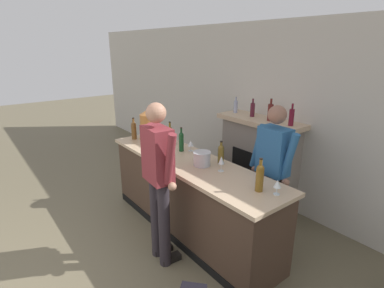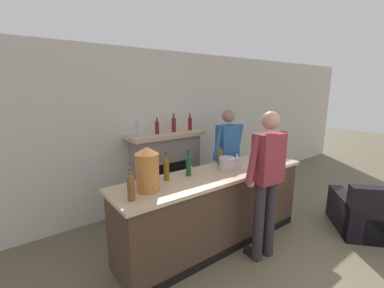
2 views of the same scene
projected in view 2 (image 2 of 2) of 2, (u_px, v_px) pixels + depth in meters
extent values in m
cube|color=beige|center=(165.00, 130.00, 4.67)|extent=(12.00, 0.07, 2.75)
cube|color=#463225|center=(214.00, 210.00, 3.52)|extent=(2.75, 0.68, 0.97)
cube|color=#C8AB89|center=(215.00, 175.00, 3.41)|extent=(2.82, 0.75, 0.04)
cube|color=black|center=(231.00, 250.00, 3.34)|extent=(2.70, 0.01, 0.10)
cube|color=gray|center=(166.00, 173.00, 4.53)|extent=(1.18, 0.44, 1.30)
cube|color=black|center=(173.00, 186.00, 4.39)|extent=(0.65, 0.02, 0.83)
cube|color=#C8AB89|center=(166.00, 135.00, 4.37)|extent=(1.34, 0.52, 0.07)
cylinder|color=#9DA5C3|center=(137.00, 130.00, 4.04)|extent=(0.06, 0.06, 0.19)
cylinder|color=#9DA5C3|center=(137.00, 122.00, 4.01)|extent=(0.02, 0.02, 0.06)
cylinder|color=#4E1A28|center=(157.00, 128.00, 4.25)|extent=(0.07, 0.07, 0.21)
cylinder|color=#4E1A28|center=(157.00, 120.00, 4.22)|extent=(0.03, 0.03, 0.07)
cylinder|color=maroon|center=(174.00, 125.00, 4.44)|extent=(0.08, 0.08, 0.24)
cylinder|color=maroon|center=(174.00, 116.00, 4.40)|extent=(0.03, 0.03, 0.08)
cylinder|color=maroon|center=(190.00, 124.00, 4.64)|extent=(0.07, 0.07, 0.22)
cylinder|color=maroon|center=(190.00, 116.00, 4.61)|extent=(0.03, 0.03, 0.07)
cube|color=black|center=(363.00, 218.00, 3.89)|extent=(1.19, 1.18, 0.39)
cube|color=black|center=(378.00, 216.00, 3.49)|extent=(0.65, 0.69, 0.82)
cube|color=black|center=(344.00, 212.00, 3.93)|extent=(0.81, 0.76, 0.53)
cylinder|color=#4D403A|center=(267.00, 181.00, 5.62)|extent=(0.25, 0.25, 0.27)
cylinder|color=#332319|center=(268.00, 175.00, 5.59)|extent=(0.23, 0.23, 0.02)
cone|color=#416C3B|center=(272.00, 163.00, 5.62)|extent=(0.12, 0.28, 0.44)
cone|color=#3F7731|center=(266.00, 164.00, 5.66)|extent=(0.31, 0.25, 0.41)
cone|color=#348236|center=(263.00, 166.00, 5.57)|extent=(0.33, 0.31, 0.39)
cone|color=#437647|center=(269.00, 169.00, 5.47)|extent=(0.30, 0.28, 0.30)
cone|color=#467833|center=(275.00, 166.00, 5.48)|extent=(0.40, 0.26, 0.42)
cylinder|color=#2B252B|center=(270.00, 218.00, 3.24)|extent=(0.13, 0.13, 1.01)
cube|color=black|center=(263.00, 249.00, 3.40)|extent=(0.12, 0.25, 0.07)
cylinder|color=#2B252B|center=(259.00, 223.00, 3.14)|extent=(0.13, 0.13, 1.01)
cube|color=black|center=(252.00, 254.00, 3.29)|extent=(0.12, 0.25, 0.07)
cube|color=maroon|center=(268.00, 158.00, 3.02)|extent=(0.38, 0.25, 0.59)
cylinder|color=maroon|center=(280.00, 154.00, 3.15)|extent=(0.20, 0.08, 0.57)
sphere|color=tan|center=(277.00, 177.00, 3.23)|extent=(0.09, 0.09, 0.09)
cylinder|color=maroon|center=(253.00, 159.00, 2.91)|extent=(0.20, 0.08, 0.57)
sphere|color=tan|center=(251.00, 184.00, 2.99)|extent=(0.09, 0.09, 0.09)
sphere|color=tan|center=(271.00, 120.00, 2.92)|extent=(0.21, 0.21, 0.21)
cylinder|color=#4F3F35|center=(222.00, 185.00, 4.42)|extent=(0.13, 0.13, 0.96)
cube|color=black|center=(224.00, 210.00, 4.46)|extent=(0.11, 0.24, 0.07)
cylinder|color=#4F3F35|center=(231.00, 183.00, 4.53)|extent=(0.13, 0.13, 0.96)
cube|color=black|center=(232.00, 208.00, 4.57)|extent=(0.11, 0.24, 0.07)
cube|color=#295E95|center=(228.00, 142.00, 4.32)|extent=(0.37, 0.24, 0.56)
cylinder|color=#295E95|center=(218.00, 143.00, 4.17)|extent=(0.20, 0.08, 0.57)
sphere|color=#90624F|center=(218.00, 161.00, 4.22)|extent=(0.09, 0.09, 0.09)
cylinder|color=#295E95|center=(238.00, 140.00, 4.43)|extent=(0.20, 0.08, 0.57)
sphere|color=#90624F|center=(239.00, 157.00, 4.47)|extent=(0.09, 0.09, 0.09)
sphere|color=#90624F|center=(228.00, 116.00, 4.22)|extent=(0.21, 0.21, 0.21)
cylinder|color=#B56D33|center=(147.00, 173.00, 2.77)|extent=(0.25, 0.25, 0.42)
cone|color=#B56D33|center=(147.00, 150.00, 2.72)|extent=(0.26, 0.26, 0.08)
cylinder|color=#B29333|center=(154.00, 189.00, 2.69)|extent=(0.02, 0.04, 0.02)
cylinder|color=silver|center=(227.00, 164.00, 3.54)|extent=(0.21, 0.21, 0.16)
cylinder|color=silver|center=(227.00, 158.00, 3.52)|extent=(0.22, 0.22, 0.01)
cylinder|color=brown|center=(220.00, 158.00, 3.76)|extent=(0.08, 0.08, 0.20)
sphere|color=brown|center=(220.00, 151.00, 3.74)|extent=(0.07, 0.07, 0.07)
cylinder|color=brown|center=(220.00, 149.00, 3.74)|extent=(0.03, 0.03, 0.08)
cylinder|color=black|center=(220.00, 146.00, 3.73)|extent=(0.03, 0.03, 0.01)
cylinder|color=brown|center=(265.00, 151.00, 4.06)|extent=(0.08, 0.08, 0.24)
sphere|color=brown|center=(265.00, 144.00, 4.03)|extent=(0.08, 0.08, 0.08)
cylinder|color=brown|center=(266.00, 141.00, 4.02)|extent=(0.03, 0.03, 0.09)
cylinder|color=black|center=(266.00, 138.00, 4.01)|extent=(0.03, 0.03, 0.01)
cylinder|color=#154420|center=(189.00, 167.00, 3.28)|extent=(0.07, 0.07, 0.23)
sphere|color=#154420|center=(189.00, 158.00, 3.25)|extent=(0.06, 0.06, 0.06)
cylinder|color=#154420|center=(189.00, 155.00, 3.24)|extent=(0.03, 0.03, 0.09)
cylinder|color=black|center=(189.00, 151.00, 3.23)|extent=(0.03, 0.03, 0.01)
cylinder|color=brown|center=(166.00, 171.00, 3.11)|extent=(0.07, 0.07, 0.24)
sphere|color=brown|center=(166.00, 161.00, 3.09)|extent=(0.06, 0.06, 0.06)
cylinder|color=brown|center=(166.00, 157.00, 3.08)|extent=(0.03, 0.03, 0.09)
cylinder|color=black|center=(166.00, 153.00, 3.06)|extent=(0.03, 0.03, 0.01)
cylinder|color=brown|center=(131.00, 189.00, 2.55)|extent=(0.08, 0.08, 0.24)
sphere|color=brown|center=(131.00, 178.00, 2.53)|extent=(0.07, 0.07, 0.07)
cylinder|color=brown|center=(130.00, 174.00, 2.52)|extent=(0.03, 0.03, 0.09)
cylinder|color=black|center=(130.00, 169.00, 2.51)|extent=(0.03, 0.03, 0.01)
cylinder|color=silver|center=(189.00, 172.00, 3.43)|extent=(0.07, 0.07, 0.01)
cylinder|color=silver|center=(189.00, 170.00, 3.42)|extent=(0.01, 0.01, 0.07)
cone|color=silver|center=(189.00, 164.00, 3.40)|extent=(0.08, 0.08, 0.08)
cylinder|color=silver|center=(237.00, 165.00, 3.76)|extent=(0.07, 0.07, 0.01)
cylinder|color=silver|center=(237.00, 162.00, 3.75)|extent=(0.01, 0.01, 0.09)
cone|color=silver|center=(237.00, 156.00, 3.73)|extent=(0.07, 0.07, 0.09)
cylinder|color=silver|center=(267.00, 156.00, 4.23)|extent=(0.06, 0.06, 0.01)
cylinder|color=silver|center=(267.00, 154.00, 4.23)|extent=(0.01, 0.01, 0.07)
cone|color=silver|center=(267.00, 149.00, 4.21)|extent=(0.07, 0.07, 0.08)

